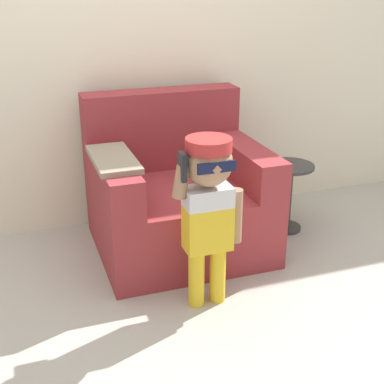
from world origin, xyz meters
TOP-DOWN VIEW (x-y plane):
  - ground_plane at (0.00, 0.00)m, footprint 10.00×10.00m
  - wall_back at (0.00, 0.78)m, footprint 10.00×0.05m
  - armchair at (0.24, 0.29)m, footprint 0.98×0.88m
  - person_child at (0.19, -0.36)m, footprint 0.35×0.26m
  - side_table at (0.97, 0.25)m, footprint 0.31×0.31m

SIDE VIEW (x-z plane):
  - ground_plane at x=0.00m, z-range 0.00..0.00m
  - side_table at x=0.97m, z-range 0.05..0.49m
  - armchair at x=0.24m, z-range -0.13..0.77m
  - person_child at x=0.19m, z-range 0.14..1.01m
  - wall_back at x=0.00m, z-range 0.00..2.60m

